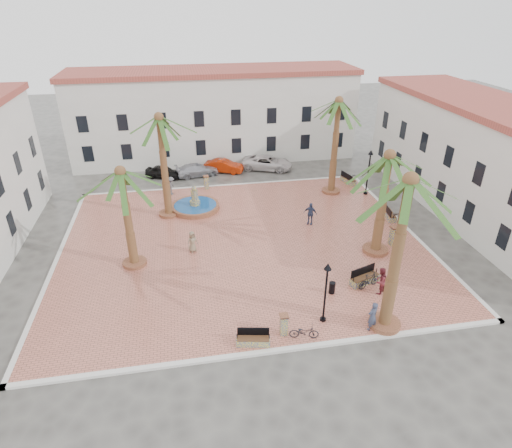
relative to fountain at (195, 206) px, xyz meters
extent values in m
plane|color=#56544F|center=(3.12, -6.26, -0.44)|extent=(120.00, 120.00, 0.00)
cube|color=#C36C58|center=(3.12, -6.26, -0.36)|extent=(26.00, 22.00, 0.15)
cube|color=silver|center=(3.12, 4.74, -0.36)|extent=(26.30, 0.30, 0.16)
cube|color=silver|center=(3.12, -17.26, -0.36)|extent=(26.30, 0.30, 0.16)
cube|color=silver|center=(16.12, -6.26, -0.36)|extent=(0.30, 22.30, 0.16)
cube|color=silver|center=(-9.88, -6.26, -0.36)|extent=(0.30, 22.30, 0.16)
cube|color=silver|center=(3.12, 13.74, 4.06)|extent=(30.00, 7.00, 9.00)
cube|color=#A34438|center=(3.12, 13.74, 8.81)|extent=(30.40, 7.40, 0.50)
cube|color=black|center=(-10.00, 10.26, 1.76)|extent=(1.00, 0.12, 1.60)
cube|color=black|center=(-6.25, 10.26, 1.76)|extent=(1.00, 0.12, 1.60)
cube|color=black|center=(-2.50, 10.26, 1.76)|extent=(1.00, 0.12, 1.60)
cube|color=black|center=(1.25, 10.26, 1.76)|extent=(1.00, 0.12, 1.60)
cube|color=black|center=(5.00, 10.26, 1.76)|extent=(1.00, 0.12, 1.60)
cube|color=black|center=(8.75, 10.26, 1.76)|extent=(1.00, 0.12, 1.60)
cube|color=black|center=(12.50, 10.26, 1.76)|extent=(1.00, 0.12, 1.60)
cube|color=black|center=(16.25, 10.26, 1.76)|extent=(1.00, 0.12, 1.60)
cube|color=black|center=(-10.00, 10.26, 4.76)|extent=(1.00, 0.12, 1.60)
cube|color=black|center=(-6.25, 10.26, 4.76)|extent=(1.00, 0.12, 1.60)
cube|color=black|center=(-2.50, 10.26, 4.76)|extent=(1.00, 0.12, 1.60)
cube|color=black|center=(1.25, 10.26, 4.76)|extent=(1.00, 0.12, 1.60)
cube|color=black|center=(5.00, 10.26, 4.76)|extent=(1.00, 0.12, 1.60)
cube|color=black|center=(8.75, 10.26, 4.76)|extent=(1.00, 0.12, 1.60)
cube|color=black|center=(12.50, 10.26, 4.76)|extent=(1.00, 0.12, 1.60)
cube|color=black|center=(16.25, 10.26, 4.76)|extent=(1.00, 0.12, 1.60)
cube|color=silver|center=(23.12, -4.26, 3.81)|extent=(7.00, 26.00, 8.50)
cube|color=#A34438|center=(23.12, -4.26, 8.31)|extent=(7.40, 26.40, 0.50)
cube|color=black|center=(19.66, -12.04, 1.76)|extent=(0.12, 1.00, 1.60)
cube|color=black|center=(19.66, -8.32, 1.76)|extent=(0.12, 1.00, 1.60)
cube|color=black|center=(19.66, -4.61, 1.76)|extent=(0.12, 1.00, 1.60)
cube|color=black|center=(19.66, -0.90, 1.76)|extent=(0.12, 1.00, 1.60)
cube|color=black|center=(19.66, 2.82, 1.76)|extent=(0.12, 1.00, 1.60)
cube|color=black|center=(19.66, 6.53, 1.76)|extent=(0.12, 1.00, 1.60)
cube|color=black|center=(19.66, -8.32, 4.76)|extent=(0.12, 1.00, 1.60)
cube|color=black|center=(19.66, -4.61, 4.76)|extent=(0.12, 1.00, 1.60)
cube|color=black|center=(19.66, -0.90, 4.76)|extent=(0.12, 1.00, 1.60)
cube|color=black|center=(19.66, 2.82, 4.76)|extent=(0.12, 1.00, 1.60)
cube|color=black|center=(19.66, 6.53, 4.76)|extent=(0.12, 1.00, 1.60)
cube|color=black|center=(-12.90, -4.26, 1.76)|extent=(0.12, 1.00, 1.60)
cube|color=black|center=(-12.90, -0.26, 1.76)|extent=(0.12, 1.00, 1.60)
cube|color=black|center=(-12.90, 3.74, 1.76)|extent=(0.12, 1.00, 1.60)
cube|color=black|center=(-12.90, -0.26, 4.76)|extent=(0.12, 1.00, 1.60)
cube|color=black|center=(-12.90, 3.74, 4.76)|extent=(0.12, 1.00, 1.60)
cylinder|color=brown|center=(0.00, 0.00, -0.09)|extent=(4.07, 4.07, 0.39)
cylinder|color=#194C8C|center=(0.00, 0.00, 0.08)|extent=(3.59, 3.59, 0.06)
cylinder|color=#857F5A|center=(0.00, 0.00, 0.10)|extent=(0.87, 0.87, 0.78)
cylinder|color=#857F5A|center=(0.00, 0.00, 0.88)|extent=(0.58, 0.58, 1.16)
sphere|color=#857F5A|center=(0.00, 0.00, 1.60)|extent=(0.43, 0.43, 0.43)
cylinder|color=brown|center=(-2.21, -0.73, -0.16)|extent=(1.65, 1.65, 0.25)
cylinder|color=brown|center=(-2.21, -0.73, 3.90)|extent=(0.54, 0.54, 7.88)
sphere|color=brown|center=(-2.21, -0.73, 7.85)|extent=(0.72, 0.72, 0.72)
cylinder|color=brown|center=(-4.51, -7.81, -0.17)|extent=(1.60, 1.60, 0.24)
cylinder|color=brown|center=(-4.51, -7.81, 3.19)|extent=(0.52, 0.52, 6.47)
sphere|color=brown|center=(-4.51, -7.81, 6.43)|extent=(0.70, 0.70, 0.70)
cylinder|color=brown|center=(9.46, -16.51, -0.16)|extent=(1.75, 1.75, 0.26)
cylinder|color=brown|center=(9.46, -16.51, 4.18)|extent=(0.57, 0.57, 8.40)
sphere|color=brown|center=(9.46, -16.51, 8.38)|extent=(0.76, 0.76, 0.76)
cylinder|color=brown|center=(12.23, -9.13, -0.15)|extent=(1.78, 1.78, 0.27)
cylinder|color=brown|center=(12.23, -9.13, 3.43)|extent=(0.58, 0.58, 6.89)
sphere|color=brown|center=(12.23, -9.13, 6.87)|extent=(0.78, 0.78, 0.78)
cylinder|color=brown|center=(12.54, 1.36, -0.16)|extent=(1.65, 1.65, 0.25)
cylinder|color=brown|center=(12.54, 1.36, 4.01)|extent=(0.54, 0.54, 8.10)
sphere|color=brown|center=(12.54, 1.36, 8.06)|extent=(0.72, 0.72, 0.72)
cube|color=#857F5A|center=(2.10, -16.66, -0.09)|extent=(1.83, 0.86, 0.39)
cube|color=#56351E|center=(2.10, -16.66, 0.13)|extent=(1.72, 0.79, 0.06)
cube|color=black|center=(2.14, -16.45, 0.40)|extent=(1.64, 0.36, 0.49)
cylinder|color=black|center=(1.28, -16.51, 0.25)|extent=(0.05, 0.05, 0.29)
cylinder|color=black|center=(2.91, -16.82, 0.25)|extent=(0.05, 0.05, 0.29)
cube|color=#857F5A|center=(9.95, -12.58, -0.06)|extent=(2.10, 1.24, 0.45)
cube|color=#56351E|center=(9.95, -12.58, 0.19)|extent=(1.98, 1.15, 0.07)
cube|color=black|center=(9.87, -12.35, 0.50)|extent=(1.81, 0.68, 0.56)
cylinder|color=black|center=(9.06, -12.90, 0.33)|extent=(0.05, 0.05, 0.34)
cylinder|color=black|center=(10.85, -12.27, 0.33)|extent=(0.05, 0.05, 0.34)
cube|color=#857F5A|center=(15.52, -4.47, -0.07)|extent=(0.82, 1.98, 0.43)
cube|color=#56351E|center=(15.52, -4.47, 0.17)|extent=(0.76, 1.87, 0.06)
cube|color=black|center=(15.29, -4.44, 0.46)|extent=(0.28, 1.81, 0.53)
cylinder|color=black|center=(15.41, -5.37, 0.30)|extent=(0.05, 0.05, 0.32)
cylinder|color=black|center=(15.64, -3.57, 0.30)|extent=(0.05, 0.05, 0.32)
cube|color=#857F5A|center=(14.91, 3.15, -0.07)|extent=(1.04, 2.01, 0.43)
cube|color=#56351E|center=(14.91, 3.15, 0.17)|extent=(0.96, 1.89, 0.06)
cube|color=black|center=(14.68, 3.10, 0.46)|extent=(0.49, 1.78, 0.53)
cylinder|color=black|center=(15.13, 2.27, 0.30)|extent=(0.05, 0.05, 0.32)
cylinder|color=black|center=(14.69, 4.03, 0.30)|extent=(0.05, 0.05, 0.32)
cylinder|color=black|center=(6.27, -15.51, -0.21)|extent=(0.34, 0.34, 0.15)
cylinder|color=black|center=(6.27, -15.51, 1.51)|extent=(0.11, 0.11, 3.39)
cone|color=black|center=(6.27, -15.51, 3.34)|extent=(0.41, 0.41, 0.38)
sphere|color=beige|center=(6.27, -15.51, 3.20)|extent=(0.23, 0.23, 0.23)
cylinder|color=black|center=(15.52, 0.37, -0.20)|extent=(0.37, 0.37, 0.17)
cylinder|color=black|center=(15.52, 0.37, 1.68)|extent=(0.12, 0.12, 3.73)
cone|color=black|center=(15.52, 0.37, 3.70)|extent=(0.46, 0.46, 0.41)
sphere|color=beige|center=(15.52, 0.37, 3.55)|extent=(0.25, 0.25, 0.25)
cube|color=#857F5A|center=(3.83, -16.20, 0.32)|extent=(0.39, 0.39, 1.22)
cube|color=brown|center=(3.83, -16.20, 0.98)|extent=(0.48, 0.48, 0.09)
cube|color=#857F5A|center=(1.28, 4.14, 0.32)|extent=(0.44, 0.44, 1.21)
cube|color=brown|center=(1.28, 4.14, 0.97)|extent=(0.55, 0.55, 0.09)
cube|color=#857F5A|center=(13.82, -8.47, 0.40)|extent=(0.46, 0.46, 1.36)
cube|color=brown|center=(13.82, -8.47, 1.13)|extent=(0.58, 0.58, 0.10)
cylinder|color=black|center=(7.58, -13.20, 0.09)|extent=(0.39, 0.39, 0.75)
imported|color=#363B52|center=(8.61, -16.66, 0.61)|extent=(0.77, 0.65, 1.79)
imported|color=black|center=(4.83, -16.66, 0.13)|extent=(1.65, 0.87, 0.82)
imported|color=maroon|center=(10.43, -13.69, 0.60)|extent=(1.09, 1.04, 1.77)
imported|color=black|center=(10.04, -13.05, 0.22)|extent=(1.76, 1.05, 1.02)
imported|color=#7F6C53|center=(-0.54, -6.84, 0.50)|extent=(0.91, 0.81, 1.57)
imported|color=navy|center=(8.82, -4.31, 0.62)|extent=(1.14, 0.92, 1.82)
imported|color=#545459|center=(-1.94, 3.41, 0.56)|extent=(0.91, 1.22, 1.69)
imported|color=#655850|center=(15.52, -6.19, 0.56)|extent=(0.90, 1.64, 1.69)
imported|color=black|center=(-2.71, 8.04, 0.18)|extent=(3.91, 2.71, 1.24)
imported|color=#AC2406|center=(3.41, 8.53, 0.22)|extent=(4.21, 2.72, 1.31)
imported|color=#AFB0B8|center=(0.62, 7.98, 0.19)|extent=(4.60, 2.55, 1.26)
imported|color=silver|center=(7.99, 8.55, 0.29)|extent=(5.72, 4.09, 1.45)
camera|label=1|loc=(-0.71, -33.12, 15.82)|focal=30.00mm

